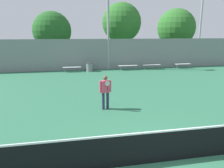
{
  "coord_description": "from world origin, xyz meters",
  "views": [
    {
      "loc": [
        -2.87,
        -5.39,
        3.73
      ],
      "look_at": [
        -0.57,
        6.11,
        0.99
      ],
      "focal_mm": 35.0,
      "sensor_mm": 36.0,
      "label": 1
    }
  ],
  "objects_px": {
    "light_pole_far_right": "(108,9)",
    "tree_dark_dense": "(122,23)",
    "tennis_player": "(105,90)",
    "bench_courtside_far": "(128,66)",
    "bench_by_gate": "(183,64)",
    "tree_green_tall": "(176,28)",
    "bench_adjacent_court": "(152,65)",
    "bench_courtside_near": "(72,68)",
    "tennis_net": "(172,145)",
    "light_pole_near_left": "(202,8)",
    "trash_bin": "(89,67)",
    "tree_green_broad": "(52,31)"
  },
  "relations": [
    {
      "from": "light_pole_far_right",
      "to": "tree_dark_dense",
      "type": "xyz_separation_m",
      "value": [
        2.56,
        4.72,
        -1.08
      ]
    },
    {
      "from": "tennis_player",
      "to": "bench_courtside_far",
      "type": "distance_m",
      "value": 12.1
    },
    {
      "from": "bench_by_gate",
      "to": "tree_green_tall",
      "type": "height_order",
      "value": "tree_green_tall"
    },
    {
      "from": "bench_adjacent_court",
      "to": "bench_by_gate",
      "type": "relative_size",
      "value": 1.1
    },
    {
      "from": "bench_courtside_near",
      "to": "bench_by_gate",
      "type": "xyz_separation_m",
      "value": [
        11.91,
        0.0,
        -0.0
      ]
    },
    {
      "from": "tennis_net",
      "to": "tree_dark_dense",
      "type": "bearing_deg",
      "value": 80.17
    },
    {
      "from": "bench_by_gate",
      "to": "tree_green_tall",
      "type": "xyz_separation_m",
      "value": [
        2.22,
        6.43,
        3.99
      ]
    },
    {
      "from": "bench_adjacent_court",
      "to": "bench_by_gate",
      "type": "xyz_separation_m",
      "value": [
        3.62,
        0.0,
        -0.0
      ]
    },
    {
      "from": "light_pole_far_right",
      "to": "light_pole_near_left",
      "type": "bearing_deg",
      "value": 1.5
    },
    {
      "from": "bench_courtside_near",
      "to": "trash_bin",
      "type": "distance_m",
      "value": 1.73
    },
    {
      "from": "bench_courtside_near",
      "to": "tree_dark_dense",
      "type": "bearing_deg",
      "value": 42.1
    },
    {
      "from": "bench_adjacent_court",
      "to": "tree_green_tall",
      "type": "xyz_separation_m",
      "value": [
        5.84,
        6.43,
        3.99
      ]
    },
    {
      "from": "trash_bin",
      "to": "tennis_player",
      "type": "bearing_deg",
      "value": -91.49
    },
    {
      "from": "light_pole_near_left",
      "to": "tree_green_broad",
      "type": "bearing_deg",
      "value": 168.08
    },
    {
      "from": "tennis_net",
      "to": "tree_green_broad",
      "type": "xyz_separation_m",
      "value": [
        -4.57,
        21.0,
        3.47
      ]
    },
    {
      "from": "bench_courtside_near",
      "to": "tennis_net",
      "type": "bearing_deg",
      "value": -80.94
    },
    {
      "from": "tennis_net",
      "to": "tree_green_tall",
      "type": "distance_m",
      "value": 25.72
    },
    {
      "from": "light_pole_near_left",
      "to": "tree_green_broad",
      "type": "relative_size",
      "value": 1.75
    },
    {
      "from": "bench_adjacent_court",
      "to": "light_pole_far_right",
      "type": "bearing_deg",
      "value": 166.69
    },
    {
      "from": "bench_adjacent_court",
      "to": "tree_green_broad",
      "type": "bearing_deg",
      "value": 154.98
    },
    {
      "from": "light_pole_near_left",
      "to": "tree_green_tall",
      "type": "xyz_separation_m",
      "value": [
        -0.31,
        5.1,
        -2.03
      ]
    },
    {
      "from": "bench_by_gate",
      "to": "light_pole_far_right",
      "type": "height_order",
      "value": "light_pole_far_right"
    },
    {
      "from": "bench_courtside_near",
      "to": "tree_green_tall",
      "type": "distance_m",
      "value": 16.03
    },
    {
      "from": "bench_adjacent_court",
      "to": "tree_dark_dense",
      "type": "bearing_deg",
      "value": 108.16
    },
    {
      "from": "bench_adjacent_court",
      "to": "trash_bin",
      "type": "xyz_separation_m",
      "value": [
        -6.55,
        0.02,
        -0.02
      ]
    },
    {
      "from": "tree_dark_dense",
      "to": "tree_green_broad",
      "type": "bearing_deg",
      "value": -173.33
    },
    {
      "from": "bench_by_gate",
      "to": "bench_courtside_near",
      "type": "bearing_deg",
      "value": 180.0
    },
    {
      "from": "trash_bin",
      "to": "tree_dark_dense",
      "type": "bearing_deg",
      "value": 51.0
    },
    {
      "from": "tree_green_broad",
      "to": "bench_courtside_near",
      "type": "bearing_deg",
      "value": -67.48
    },
    {
      "from": "tree_green_tall",
      "to": "bench_courtside_near",
      "type": "bearing_deg",
      "value": -155.52
    },
    {
      "from": "bench_courtside_far",
      "to": "light_pole_far_right",
      "type": "xyz_separation_m",
      "value": [
        -1.88,
        1.05,
        5.64
      ]
    },
    {
      "from": "tennis_net",
      "to": "tree_green_broad",
      "type": "bearing_deg",
      "value": 102.28
    },
    {
      "from": "tennis_player",
      "to": "light_pole_far_right",
      "type": "height_order",
      "value": "light_pole_far_right"
    },
    {
      "from": "bench_courtside_far",
      "to": "light_pole_near_left",
      "type": "distance_m",
      "value": 10.68
    },
    {
      "from": "tennis_net",
      "to": "trash_bin",
      "type": "relative_size",
      "value": 14.7
    },
    {
      "from": "bench_by_gate",
      "to": "trash_bin",
      "type": "bearing_deg",
      "value": 179.87
    },
    {
      "from": "trash_bin",
      "to": "bench_courtside_near",
      "type": "bearing_deg",
      "value": -179.27
    },
    {
      "from": "tennis_player",
      "to": "bench_courtside_far",
      "type": "height_order",
      "value": "tennis_player"
    },
    {
      "from": "tennis_player",
      "to": "light_pole_near_left",
      "type": "xyz_separation_m",
      "value": [
        13.0,
        12.64,
        5.48
      ]
    },
    {
      "from": "bench_adjacent_court",
      "to": "tree_green_broad",
      "type": "xyz_separation_m",
      "value": [
        -10.28,
        4.8,
        3.54
      ]
    },
    {
      "from": "light_pole_far_right",
      "to": "bench_by_gate",
      "type": "bearing_deg",
      "value": -7.44
    },
    {
      "from": "bench_by_gate",
      "to": "tree_green_broad",
      "type": "bearing_deg",
      "value": 160.95
    },
    {
      "from": "tennis_player",
      "to": "tree_dark_dense",
      "type": "distance_m",
      "value": 18.24
    },
    {
      "from": "light_pole_near_left",
      "to": "tree_green_tall",
      "type": "relative_size",
      "value": 1.55
    },
    {
      "from": "trash_bin",
      "to": "tree_green_broad",
      "type": "relative_size",
      "value": 0.14
    },
    {
      "from": "tennis_player",
      "to": "light_pole_near_left",
      "type": "distance_m",
      "value": 18.94
    },
    {
      "from": "tennis_net",
      "to": "tree_dark_dense",
      "type": "height_order",
      "value": "tree_dark_dense"
    },
    {
      "from": "bench_courtside_far",
      "to": "tree_green_broad",
      "type": "xyz_separation_m",
      "value": [
        -7.7,
        4.8,
        3.54
      ]
    },
    {
      "from": "trash_bin",
      "to": "bench_adjacent_court",
      "type": "bearing_deg",
      "value": -0.19
    },
    {
      "from": "light_pole_near_left",
      "to": "tree_dark_dense",
      "type": "bearing_deg",
      "value": 151.07
    }
  ]
}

